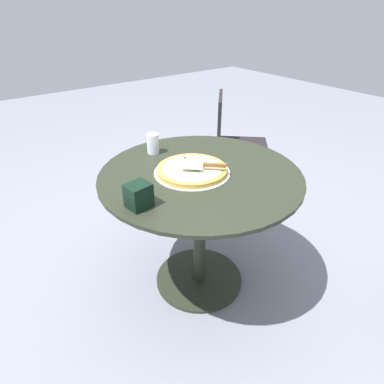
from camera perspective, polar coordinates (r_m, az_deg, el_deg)
The scene contains 7 objects.
ground_plane at distance 1.98m, azimuth 1.22°, elevation -15.00°, with size 10.00×10.00×0.00m, color slate.
patio_table at distance 1.65m, azimuth 1.42°, elevation -2.00°, with size 0.97×0.97×0.71m.
pizza_on_tray at distance 1.55m, azimuth 0.02°, elevation 3.89°, with size 0.36×0.36×0.05m.
pizza_server at distance 1.51m, azimuth 2.09°, elevation 4.73°, with size 0.19×0.18×0.02m.
drinking_cup at distance 1.76m, azimuth -6.88°, elevation 8.44°, with size 0.06×0.06×0.11m, color silver.
napkin_dispenser at distance 1.29m, azimuth -9.36°, elevation -0.62°, with size 0.09×0.08×0.10m, color black.
patio_chair_far at distance 2.53m, azimuth 7.25°, elevation 9.00°, with size 0.55×0.55×0.83m.
Camera 1 is at (-0.87, -1.08, 1.42)m, focal length 30.41 mm.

